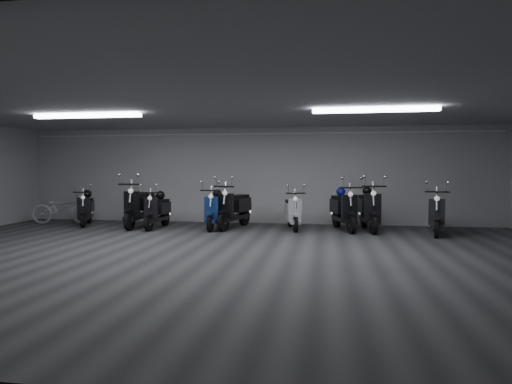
% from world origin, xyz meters
% --- Properties ---
extents(floor, '(14.00, 10.00, 0.01)m').
position_xyz_m(floor, '(0.00, 0.00, -0.01)').
color(floor, '#333436').
rests_on(floor, ground).
extents(ceiling, '(14.00, 10.00, 0.01)m').
position_xyz_m(ceiling, '(0.00, 0.00, 2.80)').
color(ceiling, gray).
rests_on(ceiling, ground).
extents(back_wall, '(14.00, 0.01, 2.80)m').
position_xyz_m(back_wall, '(0.00, 5.00, 1.40)').
color(back_wall, '#ABABAE').
rests_on(back_wall, ground).
extents(front_wall, '(14.00, 0.01, 2.80)m').
position_xyz_m(front_wall, '(0.00, -5.00, 1.40)').
color(front_wall, '#ABABAE').
rests_on(front_wall, ground).
extents(fluor_strip_left, '(2.40, 0.18, 0.08)m').
position_xyz_m(fluor_strip_left, '(-3.00, 1.00, 2.74)').
color(fluor_strip_left, white).
rests_on(fluor_strip_left, ceiling).
extents(fluor_strip_right, '(2.40, 0.18, 0.08)m').
position_xyz_m(fluor_strip_right, '(3.00, 1.00, 2.74)').
color(fluor_strip_right, white).
rests_on(fluor_strip_right, ceiling).
extents(conduit, '(13.60, 0.05, 0.05)m').
position_xyz_m(conduit, '(0.00, 4.92, 2.62)').
color(conduit, white).
rests_on(conduit, back_wall).
extents(scooter_0, '(1.09, 1.70, 1.20)m').
position_xyz_m(scooter_0, '(-4.62, 3.70, 0.60)').
color(scooter_0, black).
rests_on(scooter_0, floor).
extents(scooter_1, '(0.70, 2.01, 1.49)m').
position_xyz_m(scooter_1, '(-2.96, 3.56, 0.75)').
color(scooter_1, black).
rests_on(scooter_1, floor).
extents(scooter_3, '(0.58, 1.66, 1.23)m').
position_xyz_m(scooter_3, '(-2.38, 3.38, 0.62)').
color(scooter_3, black).
rests_on(scooter_3, floor).
extents(scooter_4, '(0.63, 1.78, 1.31)m').
position_xyz_m(scooter_4, '(-0.83, 3.53, 0.66)').
color(scooter_4, navy).
rests_on(scooter_4, floor).
extents(scooter_5, '(1.08, 2.01, 1.43)m').
position_xyz_m(scooter_5, '(-0.35, 3.72, 0.71)').
color(scooter_5, black).
rests_on(scooter_5, floor).
extents(scooter_6, '(0.88, 1.73, 1.23)m').
position_xyz_m(scooter_6, '(1.22, 3.75, 0.61)').
color(scooter_6, silver).
rests_on(scooter_6, floor).
extents(scooter_7, '(1.10, 2.00, 1.42)m').
position_xyz_m(scooter_7, '(2.53, 3.76, 0.71)').
color(scooter_7, black).
rests_on(scooter_7, floor).
extents(scooter_8, '(0.84, 2.01, 1.46)m').
position_xyz_m(scooter_8, '(3.17, 3.76, 0.73)').
color(scooter_8, black).
rests_on(scooter_8, floor).
extents(scooter_9, '(0.95, 1.87, 1.33)m').
position_xyz_m(scooter_9, '(4.72, 3.34, 0.67)').
color(scooter_9, black).
rests_on(scooter_9, floor).
extents(bicycle, '(1.78, 0.99, 1.09)m').
position_xyz_m(bicycle, '(-5.56, 4.01, 0.55)').
color(bicycle, silver).
rests_on(bicycle, floor).
extents(helmet_0, '(0.24, 0.24, 0.24)m').
position_xyz_m(helmet_0, '(-2.38, 3.61, 0.88)').
color(helmet_0, black).
rests_on(helmet_0, scooter_3).
extents(helmet_1, '(0.24, 0.24, 0.24)m').
position_xyz_m(helmet_1, '(2.46, 4.01, 0.99)').
color(helmet_1, navy).
rests_on(helmet_1, scooter_7).
extents(helmet_2, '(0.26, 0.26, 0.26)m').
position_xyz_m(helmet_2, '(-4.71, 3.91, 0.87)').
color(helmet_2, black).
rests_on(helmet_2, scooter_0).
extents(helmet_3, '(0.24, 0.24, 0.24)m').
position_xyz_m(helmet_3, '(3.14, 4.03, 1.02)').
color(helmet_3, black).
rests_on(helmet_3, scooter_8).
extents(helmet_4, '(0.23, 0.23, 0.23)m').
position_xyz_m(helmet_4, '(-0.83, 3.77, 0.93)').
color(helmet_4, black).
rests_on(helmet_4, scooter_4).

